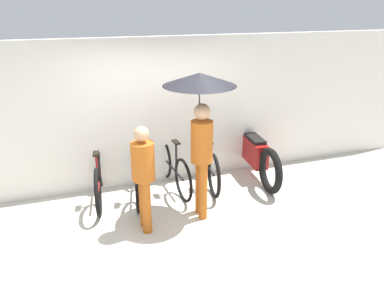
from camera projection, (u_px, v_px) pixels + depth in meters
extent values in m
plane|color=beige|center=(179.00, 234.00, 5.28)|extent=(30.00, 30.00, 0.00)
cube|color=silver|center=(148.00, 113.00, 6.41)|extent=(10.83, 0.12, 2.55)
torus|color=black|center=(100.00, 165.00, 6.57)|extent=(0.15, 0.75, 0.75)
torus|color=black|center=(98.00, 192.00, 5.64)|extent=(0.15, 0.75, 0.75)
cylinder|color=maroon|center=(99.00, 178.00, 6.11)|extent=(0.16, 1.01, 0.04)
cylinder|color=maroon|center=(97.00, 169.00, 5.86)|extent=(0.04, 0.04, 0.48)
cube|color=black|center=(96.00, 154.00, 5.77)|extent=(0.11, 0.21, 0.03)
cylinder|color=maroon|center=(98.00, 149.00, 6.46)|extent=(0.04, 0.04, 0.62)
cylinder|color=maroon|center=(96.00, 132.00, 6.35)|extent=(0.44, 0.08, 0.03)
torus|color=black|center=(138.00, 164.00, 6.69)|extent=(0.19, 0.69, 0.69)
torus|color=black|center=(138.00, 191.00, 5.74)|extent=(0.19, 0.69, 0.69)
cylinder|color=#19662D|center=(138.00, 177.00, 6.22)|extent=(0.24, 1.01, 0.04)
cylinder|color=#19662D|center=(137.00, 166.00, 5.95)|extent=(0.04, 0.04, 0.55)
cube|color=black|center=(136.00, 149.00, 5.85)|extent=(0.13, 0.21, 0.03)
cylinder|color=#19662D|center=(138.00, 147.00, 6.57)|extent=(0.04, 0.04, 0.65)
cylinder|color=#19662D|center=(137.00, 130.00, 6.46)|extent=(0.44, 0.11, 0.03)
torus|color=black|center=(164.00, 158.00, 6.90)|extent=(0.10, 0.73, 0.73)
torus|color=black|center=(183.00, 180.00, 6.05)|extent=(0.10, 0.73, 0.73)
cylinder|color=black|center=(173.00, 169.00, 6.47)|extent=(0.10, 0.98, 0.04)
cylinder|color=black|center=(176.00, 158.00, 6.23)|extent=(0.04, 0.04, 0.54)
cube|color=black|center=(176.00, 142.00, 6.13)|extent=(0.10, 0.21, 0.03)
cylinder|color=black|center=(164.00, 142.00, 6.79)|extent=(0.04, 0.04, 0.63)
cylinder|color=black|center=(163.00, 126.00, 6.67)|extent=(0.44, 0.06, 0.03)
torus|color=black|center=(201.00, 152.00, 7.15)|extent=(0.16, 0.75, 0.75)
torus|color=black|center=(214.00, 176.00, 6.18)|extent=(0.16, 0.75, 0.75)
cylinder|color=black|center=(207.00, 163.00, 6.67)|extent=(0.18, 1.05, 0.04)
cylinder|color=black|center=(209.00, 155.00, 6.42)|extent=(0.04, 0.04, 0.45)
cube|color=black|center=(210.00, 142.00, 6.33)|extent=(0.12, 0.21, 0.03)
cylinder|color=black|center=(201.00, 136.00, 7.03)|extent=(0.04, 0.04, 0.67)
cylinder|color=black|center=(201.00, 119.00, 6.91)|extent=(0.44, 0.09, 0.03)
cylinder|color=#B25619|center=(146.00, 207.00, 5.19)|extent=(0.13, 0.13, 0.79)
cylinder|color=#B25619|center=(144.00, 201.00, 5.35)|extent=(0.13, 0.13, 0.79)
cylinder|color=#B25619|center=(143.00, 161.00, 5.03)|extent=(0.32, 0.32, 0.54)
sphere|color=tan|center=(141.00, 134.00, 4.90)|extent=(0.20, 0.20, 0.20)
cylinder|color=#B25619|center=(203.00, 191.00, 5.51)|extent=(0.13, 0.13, 0.90)
cylinder|color=#B25619|center=(200.00, 186.00, 5.68)|extent=(0.13, 0.13, 0.90)
cylinder|color=#B25619|center=(202.00, 142.00, 5.33)|extent=(0.32, 0.32, 0.61)
sphere|color=tan|center=(202.00, 112.00, 5.17)|extent=(0.23, 0.23, 0.23)
cylinder|color=#332D28|center=(199.00, 112.00, 5.31)|extent=(0.02, 0.02, 0.74)
cone|color=black|center=(199.00, 79.00, 5.15)|extent=(1.04, 1.04, 0.18)
torus|color=black|center=(241.00, 142.00, 7.60)|extent=(0.19, 0.80, 0.79)
torus|color=black|center=(270.00, 171.00, 6.32)|extent=(0.19, 0.80, 0.79)
cube|color=maroon|center=(254.00, 151.00, 6.93)|extent=(0.31, 0.80, 0.44)
cube|color=black|center=(255.00, 139.00, 6.84)|extent=(0.27, 0.56, 0.06)
cylinder|color=#B2B2B7|center=(242.00, 116.00, 7.40)|extent=(0.58, 0.08, 0.03)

